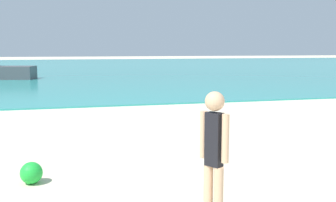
# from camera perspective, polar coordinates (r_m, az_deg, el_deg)

# --- Properties ---
(water) EXTENTS (160.00, 60.00, 0.06)m
(water) POSITION_cam_1_polar(r_m,az_deg,el_deg) (43.77, -11.68, 4.89)
(water) COLOR teal
(water) RESTS_ON ground
(person_standing) EXTENTS (0.23, 0.32, 1.59)m
(person_standing) POSITION_cam_1_polar(r_m,az_deg,el_deg) (4.29, 6.71, -7.76)
(person_standing) COLOR #DDAD84
(person_standing) RESTS_ON ground
(beach_ball) EXTENTS (0.34, 0.34, 0.34)m
(beach_ball) POSITION_cam_1_polar(r_m,az_deg,el_deg) (6.37, -19.29, -9.87)
(beach_ball) COLOR green
(beach_ball) RESTS_ON ground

